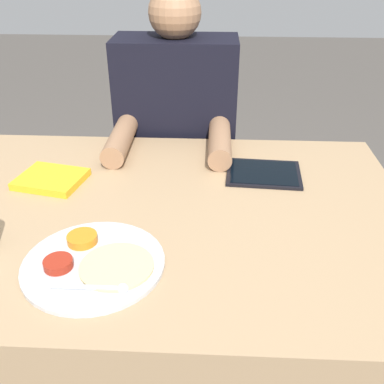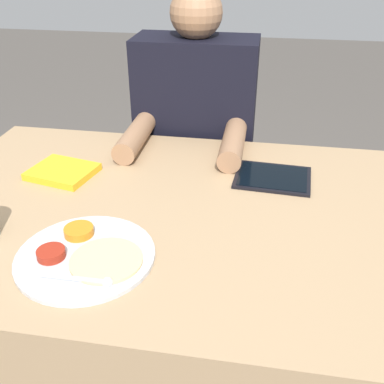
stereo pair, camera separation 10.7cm
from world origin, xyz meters
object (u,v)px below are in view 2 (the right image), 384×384
at_px(thali_tray, 86,255).
at_px(person_diner, 195,172).
at_px(tablet_device, 273,177).
at_px(red_notebook, 63,172).

bearing_deg(thali_tray, person_diner, 82.33).
bearing_deg(person_diner, thali_tray, -97.67).
bearing_deg(thali_tray, tablet_device, 47.43).
xyz_separation_m(thali_tray, person_diner, (0.11, 0.79, -0.20)).
xyz_separation_m(red_notebook, tablet_device, (0.59, 0.07, -0.00)).
distance_m(red_notebook, tablet_device, 0.59).
relative_size(thali_tray, person_diner, 0.24).
height_order(thali_tray, person_diner, person_diner).
bearing_deg(person_diner, tablet_device, -52.62).
bearing_deg(thali_tray, red_notebook, 120.26).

